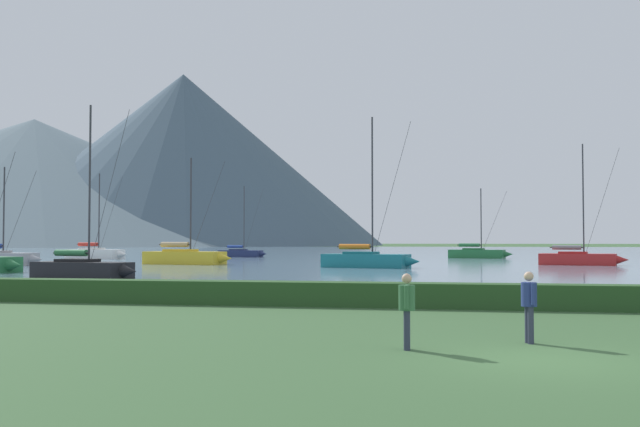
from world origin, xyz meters
name	(u,v)px	position (x,y,z in m)	size (l,w,h in m)	color
ground_plane	(545,361)	(0.00, 0.00, 0.00)	(1000.00, 1000.00, 0.00)	#385B33
harbor_water	(467,252)	(0.00, 137.00, 0.00)	(320.00, 246.00, 0.00)	slate
hedge_line	(508,296)	(0.00, 11.00, 0.43)	(80.00, 1.20, 0.87)	#284C23
sailboat_slip_0	(478,253)	(0.80, 84.04, 0.68)	(8.45, 3.97, 9.25)	#236B38
sailboat_slip_2	(367,259)	(-9.48, 47.97, 0.74)	(8.80, 4.40, 13.09)	#19707A
sailboat_slip_3	(95,253)	(-47.48, 71.73, 0.73)	(9.02, 4.07, 10.96)	white
sailboat_slip_4	(186,257)	(-28.16, 53.39, 0.76)	(9.49, 4.21, 10.53)	gold
sailboat_slip_5	(579,258)	(9.62, 58.33, 0.68)	(8.18, 3.96, 11.62)	red
sailboat_slip_6	(83,268)	(-24.61, 26.89, 0.64)	(7.67, 3.79, 10.81)	black
sailboat_slip_7	(241,253)	(-31.87, 84.36, 0.60)	(7.20, 2.90, 10.04)	navy
person_seated_viewer	(407,305)	(-2.77, 0.93, 0.97)	(0.36, 0.57, 1.65)	#2D3347
person_standing_walker	(529,301)	(-0.07, 2.43, 0.97)	(0.36, 0.55, 1.65)	#2D3347
distant_hill_west_ridge	(33,182)	(-214.65, 322.72, 32.18)	(306.63, 306.63, 64.35)	slate
distant_hill_central_peak	(183,159)	(-134.54, 323.53, 42.12)	(196.77, 196.77, 84.25)	#425666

